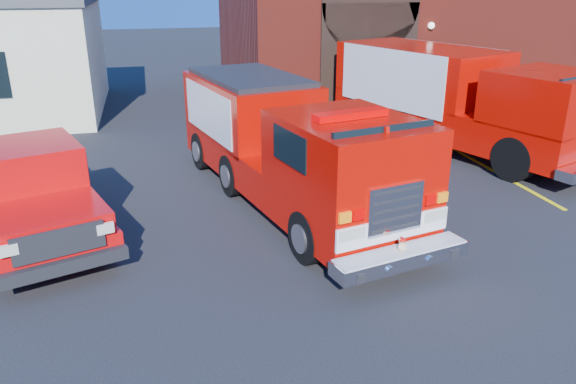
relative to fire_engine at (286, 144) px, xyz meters
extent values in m
plane|color=black|center=(-0.65, -1.58, -1.36)|extent=(100.00, 100.00, 0.00)
cube|color=yellow|center=(5.85, -0.58, -1.35)|extent=(0.12, 3.00, 0.01)
cube|color=yellow|center=(5.85, 2.42, -1.35)|extent=(0.12, 3.00, 0.01)
cube|color=yellow|center=(5.85, 5.42, -1.35)|extent=(0.12, 3.00, 0.01)
cube|color=black|center=(4.85, 7.40, 0.64)|extent=(3.60, 0.12, 4.00)
cylinder|color=black|center=(4.85, 7.40, 2.64)|extent=(3.60, 0.12, 3.60)
cylinder|color=black|center=(-0.34, -2.99, -0.87)|extent=(0.51, 1.02, 0.98)
cylinder|color=black|center=(1.56, -2.57, -0.87)|extent=(0.51, 1.02, 0.98)
cube|color=#B30902|center=(0.00, 0.00, -0.60)|extent=(3.88, 8.27, 0.80)
cube|color=#B30902|center=(-0.44, 1.99, 0.42)|extent=(3.01, 4.29, 1.42)
cube|color=#B30902|center=(0.55, -2.52, 0.46)|extent=(2.78, 3.25, 1.33)
cube|color=black|center=(0.79, -3.60, 0.82)|extent=(1.92, 0.49, 0.83)
cube|color=#BE0000|center=(0.55, -2.52, 1.20)|extent=(1.45, 0.60, 0.12)
cube|color=white|center=(0.86, -3.92, -0.42)|extent=(2.18, 0.53, 0.39)
cube|color=silver|center=(0.87, -3.93, -0.07)|extent=(1.05, 0.28, 0.83)
cube|color=silver|center=(0.92, -4.16, -0.84)|extent=(2.53, 1.01, 0.25)
cube|color=#B7B7BF|center=(-1.53, 1.75, 0.42)|extent=(0.72, 3.13, 1.15)
cube|color=#B7B7BF|center=(0.65, 2.23, 0.42)|extent=(0.72, 3.13, 1.15)
sphere|color=beige|center=(0.92, -4.16, -0.64)|extent=(0.16, 0.16, 0.13)
sphere|color=beige|center=(0.92, -4.17, -0.54)|extent=(0.13, 0.13, 0.11)
sphere|color=beige|center=(0.87, -4.16, -0.50)|extent=(0.05, 0.05, 0.04)
sphere|color=beige|center=(0.96, -4.14, -0.50)|extent=(0.05, 0.05, 0.04)
ellipsoid|color=red|center=(0.92, -4.16, -0.51)|extent=(0.13, 0.13, 0.06)
cylinder|color=red|center=(0.92, -4.17, -0.53)|extent=(0.15, 0.15, 0.01)
cylinder|color=black|center=(-3.91, -1.82, -0.95)|extent=(0.54, 0.87, 0.82)
cube|color=red|center=(-5.38, -0.32, -0.79)|extent=(3.76, 5.98, 0.46)
cube|color=red|center=(-4.73, -2.21, -0.38)|extent=(2.28, 2.06, 0.36)
cube|color=red|center=(-5.28, -0.61, 0.02)|extent=(2.37, 2.35, 1.02)
cube|color=red|center=(-5.91, 1.22, -0.38)|extent=(2.47, 2.64, 0.56)
cube|color=black|center=(-4.44, -3.06, -0.90)|extent=(2.02, 0.81, 0.22)
cylinder|color=black|center=(5.87, -0.03, -0.79)|extent=(0.72, 1.19, 1.13)
cylinder|color=black|center=(8.00, 0.74, -0.79)|extent=(0.72, 1.19, 1.13)
cube|color=#B30902|center=(5.95, 3.06, -0.48)|extent=(5.23, 8.61, 0.93)
cube|color=#B30902|center=(5.42, 4.51, 0.70)|extent=(4.17, 5.71, 1.54)
cube|color=#B30902|center=(6.93, 0.35, 0.60)|extent=(3.26, 3.20, 1.34)
cube|color=#B7B7BF|center=(4.20, 4.07, 0.60)|extent=(1.51, 4.07, 1.75)
cube|color=#B7B7BF|center=(6.64, 4.95, 0.60)|extent=(1.51, 4.07, 1.75)
camera|label=1|loc=(-2.86, -11.67, 3.46)|focal=35.00mm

